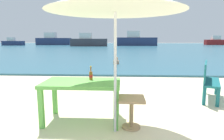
% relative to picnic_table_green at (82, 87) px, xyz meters
% --- Properties ---
extents(sea_water, '(120.00, 50.00, 0.08)m').
position_rel_picnic_table_green_xyz_m(sea_water, '(0.87, 29.29, -0.61)').
color(sea_water, '#2D6075').
rests_on(sea_water, ground_plane).
extents(picnic_table_green, '(1.40, 0.80, 0.76)m').
position_rel_picnic_table_green_xyz_m(picnic_table_green, '(0.00, 0.00, 0.00)').
color(picnic_table_green, '#60B24C').
rests_on(picnic_table_green, ground_plane).
extents(beer_bottle_amber, '(0.07, 0.07, 0.26)m').
position_rel_picnic_table_green_xyz_m(beer_bottle_amber, '(0.15, 0.16, 0.20)').
color(beer_bottle_amber, brown).
rests_on(beer_bottle_amber, picnic_table_green).
extents(side_table_wood, '(0.44, 0.44, 0.54)m').
position_rel_picnic_table_green_xyz_m(side_table_wood, '(0.90, -0.24, -0.30)').
color(side_table_wood, tan).
rests_on(side_table_wood, ground_plane).
extents(bench_teal_center, '(0.80, 1.24, 0.95)m').
position_rel_picnic_table_green_xyz_m(bench_teal_center, '(2.92, 1.49, -0.11)').
color(bench_teal_center, '#196066').
rests_on(bench_teal_center, ground_plane).
extents(swimmer_person, '(0.34, 0.34, 0.41)m').
position_rel_picnic_table_green_xyz_m(swimmer_person, '(0.39, 7.64, -0.41)').
color(swimmer_person, tan).
rests_on(swimmer_person, sea_water).
extents(boat_tanker, '(5.38, 1.47, 1.96)m').
position_rel_picnic_table_green_xyz_m(boat_tanker, '(21.24, 40.26, 0.13)').
color(boat_tanker, maroon).
rests_on(boat_tanker, sea_water).
extents(boat_barge, '(6.49, 1.77, 2.36)m').
position_rel_picnic_table_green_xyz_m(boat_barge, '(-5.41, 31.96, 0.28)').
color(boat_barge, '#38383F').
rests_on(boat_barge, sea_water).
extents(boat_sailboat, '(7.58, 2.07, 2.76)m').
position_rel_picnic_table_green_xyz_m(boat_sailboat, '(3.37, 34.96, 0.42)').
color(boat_sailboat, navy).
rests_on(boat_sailboat, sea_water).
extents(boat_ferry, '(7.11, 1.94, 2.59)m').
position_rel_picnic_table_green_xyz_m(boat_ferry, '(-13.96, 37.75, 0.36)').
color(boat_ferry, navy).
rests_on(boat_ferry, sea_water).
extents(boat_cargo_ship, '(4.26, 1.16, 1.55)m').
position_rel_picnic_table_green_xyz_m(boat_cargo_ship, '(-21.23, 35.01, -0.01)').
color(boat_cargo_ship, navy).
rests_on(boat_cargo_ship, sea_water).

